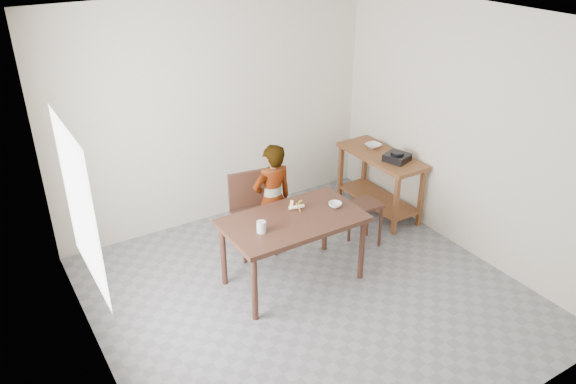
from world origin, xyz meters
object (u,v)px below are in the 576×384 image
prep_counter (379,183)px  stool (365,223)px  dining_table (293,250)px  child (272,200)px  dining_chair (254,216)px

prep_counter → stool: 0.83m
dining_table → child: size_ratio=1.07×
dining_chair → stool: (1.15, -0.53, -0.18)m
dining_chair → dining_table: bearing=-76.8°
dining_table → dining_chair: size_ratio=1.55×
dining_table → dining_chair: dining_chair is taller
stool → dining_table: bearing=-170.5°
child → prep_counter: bearing=-177.7°
child → dining_chair: (-0.17, 0.12, -0.20)m
dining_table → child: child is taller
child → dining_table: bearing=78.4°
prep_counter → dining_chair: dining_chair is taller
stool → dining_chair: bearing=155.2°
dining_chair → stool: 1.28m
child → stool: bearing=155.8°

